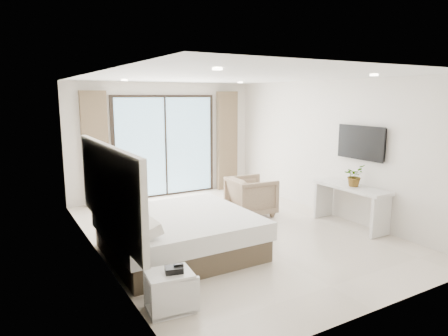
{
  "coord_description": "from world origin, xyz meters",
  "views": [
    {
      "loc": [
        -3.55,
        -5.82,
        2.38
      ],
      "look_at": [
        0.07,
        0.4,
        1.08
      ],
      "focal_mm": 32.0,
      "sensor_mm": 36.0,
      "label": 1
    }
  ],
  "objects_px": {
    "console_desk": "(351,197)",
    "armchair": "(251,194)",
    "bed": "(178,234)",
    "nightstand": "(170,292)"
  },
  "relations": [
    {
      "from": "console_desk",
      "to": "armchair",
      "type": "xyz_separation_m",
      "value": [
        -1.17,
        1.52,
        -0.13
      ]
    },
    {
      "from": "armchair",
      "to": "console_desk",
      "type": "bearing_deg",
      "value": -137.19
    },
    {
      "from": "bed",
      "to": "nightstand",
      "type": "bearing_deg",
      "value": -117.18
    },
    {
      "from": "console_desk",
      "to": "bed",
      "type": "bearing_deg",
      "value": 173.12
    },
    {
      "from": "bed",
      "to": "armchair",
      "type": "distance_m",
      "value": 2.39
    },
    {
      "from": "bed",
      "to": "armchair",
      "type": "bearing_deg",
      "value": 28.2
    },
    {
      "from": "bed",
      "to": "console_desk",
      "type": "bearing_deg",
      "value": -6.88
    },
    {
      "from": "console_desk",
      "to": "armchair",
      "type": "height_order",
      "value": "armchair"
    },
    {
      "from": "bed",
      "to": "console_desk",
      "type": "xyz_separation_m",
      "value": [
        3.27,
        -0.39,
        0.24
      ]
    },
    {
      "from": "bed",
      "to": "nightstand",
      "type": "height_order",
      "value": "bed"
    }
  ]
}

